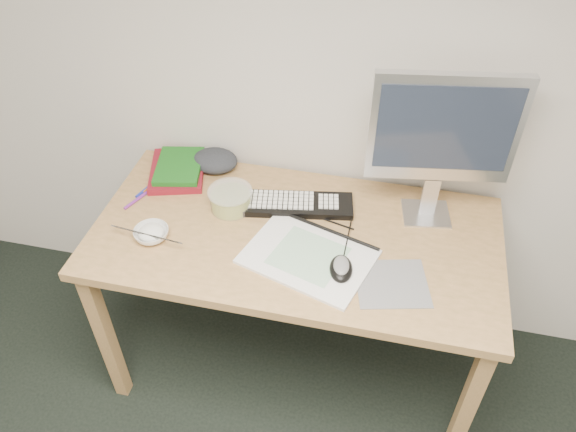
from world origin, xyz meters
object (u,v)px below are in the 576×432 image
(keyboard, at_px, (296,205))
(monitor, at_px, (443,133))
(desk, at_px, (295,250))
(rice_bowl, at_px, (152,234))
(sketchpad, at_px, (308,257))

(keyboard, height_order, monitor, monitor)
(desk, distance_m, rice_bowl, 0.50)
(desk, distance_m, keyboard, 0.17)
(keyboard, xyz_separation_m, monitor, (0.46, 0.06, 0.33))
(desk, bearing_deg, sketchpad, -57.77)
(keyboard, xyz_separation_m, rice_bowl, (-0.44, -0.26, 0.01))
(desk, bearing_deg, rice_bowl, -164.65)
(sketchpad, bearing_deg, desk, 139.68)
(desk, xyz_separation_m, sketchpad, (0.07, -0.10, 0.09))
(desk, distance_m, sketchpad, 0.15)
(sketchpad, height_order, keyboard, keyboard)
(keyboard, distance_m, monitor, 0.57)
(desk, relative_size, keyboard, 3.43)
(monitor, bearing_deg, rice_bowl, -168.99)
(sketchpad, relative_size, monitor, 0.73)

